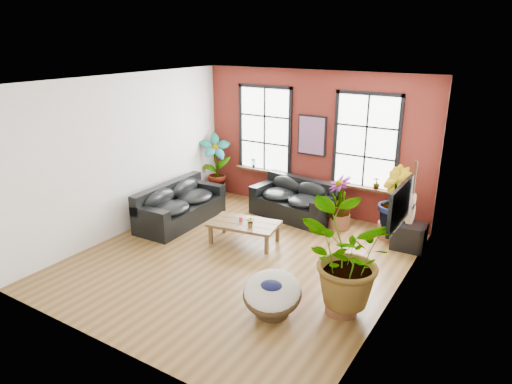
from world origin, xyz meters
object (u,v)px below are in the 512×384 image
(sofa_back, at_px, (295,200))
(papasan_chair, at_px, (272,293))
(coffee_table, at_px, (244,225))
(sofa_left, at_px, (179,205))

(sofa_back, distance_m, papasan_chair, 4.23)
(papasan_chair, bearing_deg, sofa_back, 95.09)
(sofa_back, relative_size, coffee_table, 1.38)
(sofa_back, distance_m, coffee_table, 1.93)
(coffee_table, relative_size, papasan_chair, 1.32)
(sofa_left, height_order, coffee_table, sofa_left)
(papasan_chair, bearing_deg, sofa_left, 133.30)
(sofa_left, distance_m, coffee_table, 1.97)
(sofa_back, xyz_separation_m, papasan_chair, (1.61, -3.91, -0.06))
(coffee_table, bearing_deg, sofa_left, 166.17)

